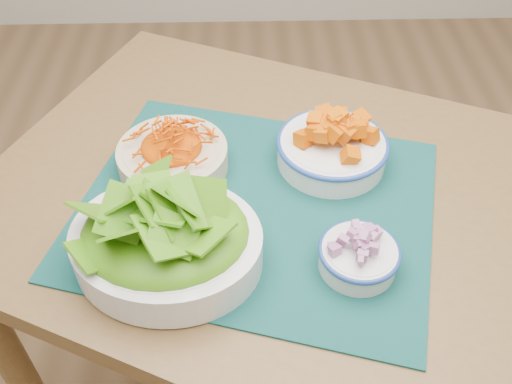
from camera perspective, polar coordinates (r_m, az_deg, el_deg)
table at (r=1.02m, az=5.53°, el=-5.22°), size 1.32×1.13×0.75m
placemat at (r=0.92m, az=-0.00°, el=-1.42°), size 0.66×0.59×0.00m
carrot_bowl at (r=0.97m, az=-8.39°, el=4.05°), size 0.21×0.21×0.08m
squash_bowl at (r=0.98m, az=7.68°, el=4.87°), size 0.23×0.23×0.09m
lettuce_bowl at (r=0.81m, az=-9.05°, el=-4.24°), size 0.31×0.28×0.12m
onion_bowl at (r=0.83m, az=10.26°, el=-6.10°), size 0.13×0.13×0.06m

